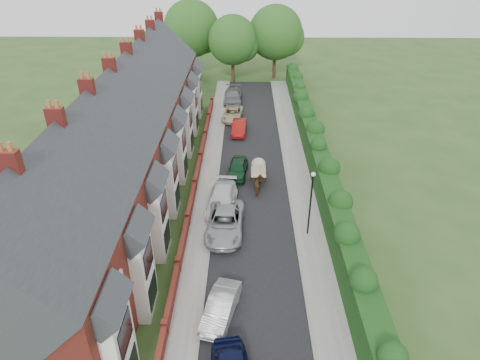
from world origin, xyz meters
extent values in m
plane|color=#2D4C1E|center=(0.00, 0.00, 0.00)|extent=(140.00, 140.00, 0.00)
cube|color=black|center=(-0.50, 11.00, 0.01)|extent=(6.00, 58.00, 0.02)
cube|color=gray|center=(3.60, 11.00, 0.06)|extent=(2.20, 58.00, 0.12)
cube|color=gray|center=(-4.35, 11.00, 0.06)|extent=(1.70, 58.00, 0.12)
cube|color=gray|center=(2.55, 11.00, 0.07)|extent=(0.18, 58.00, 0.13)
cube|color=gray|center=(-3.55, 11.00, 0.07)|extent=(0.18, 58.00, 0.13)
cube|color=#123711|center=(5.40, 11.00, 1.25)|extent=(1.50, 58.00, 2.50)
cube|color=maroon|center=(-11.00, 10.00, 3.25)|extent=(8.00, 40.00, 6.50)
cube|color=#292D31|center=(-11.00, 10.00, 6.50)|extent=(8.00, 40.20, 8.00)
cube|color=white|center=(-6.65, -8.10, 2.60)|extent=(0.70, 2.40, 5.20)
cube|color=black|center=(-6.28, -8.10, 3.80)|extent=(0.06, 1.80, 1.60)
cube|color=#292D31|center=(-6.80, -8.10, 5.60)|extent=(1.70, 2.60, 1.70)
cube|color=#3F2D2D|center=(-6.96, -6.00, 1.05)|extent=(0.08, 0.90, 2.10)
cube|color=white|center=(-6.95, -6.10, 4.40)|extent=(0.12, 1.20, 1.60)
cube|color=white|center=(-6.65, -3.10, 2.60)|extent=(0.70, 2.40, 5.20)
cube|color=black|center=(-6.28, -3.10, 1.40)|extent=(0.06, 1.80, 1.60)
cube|color=black|center=(-6.28, -3.10, 3.80)|extent=(0.06, 1.80, 1.60)
cube|color=#292D31|center=(-6.80, -3.10, 5.60)|extent=(1.70, 2.60, 1.70)
cube|color=#3F2D2D|center=(-6.96, -1.00, 1.05)|extent=(0.08, 0.90, 2.10)
cube|color=white|center=(-6.95, -1.10, 4.40)|extent=(0.12, 1.20, 1.60)
cube|color=white|center=(-6.65, 1.90, 2.60)|extent=(0.70, 2.40, 5.20)
cube|color=black|center=(-6.28, 1.90, 1.40)|extent=(0.06, 1.80, 1.60)
cube|color=black|center=(-6.28, 1.90, 3.80)|extent=(0.06, 1.80, 1.60)
cube|color=#292D31|center=(-6.80, 1.90, 5.60)|extent=(1.70, 2.60, 1.70)
cube|color=#3F2D2D|center=(-6.96, 4.00, 1.05)|extent=(0.08, 0.90, 2.10)
cube|color=white|center=(-6.95, 3.90, 4.40)|extent=(0.12, 1.20, 1.60)
cube|color=white|center=(-6.65, 6.90, 2.60)|extent=(0.70, 2.40, 5.20)
cube|color=black|center=(-6.28, 6.90, 1.40)|extent=(0.06, 1.80, 1.60)
cube|color=black|center=(-6.28, 6.90, 3.80)|extent=(0.06, 1.80, 1.60)
cube|color=#292D31|center=(-6.80, 6.90, 5.60)|extent=(1.70, 2.60, 1.70)
cube|color=#3F2D2D|center=(-6.96, 9.00, 1.05)|extent=(0.08, 0.90, 2.10)
cube|color=white|center=(-6.95, 8.90, 4.40)|extent=(0.12, 1.20, 1.60)
cube|color=white|center=(-6.65, 11.90, 2.60)|extent=(0.70, 2.40, 5.20)
cube|color=black|center=(-6.28, 11.90, 1.40)|extent=(0.06, 1.80, 1.60)
cube|color=black|center=(-6.28, 11.90, 3.80)|extent=(0.06, 1.80, 1.60)
cube|color=#292D31|center=(-6.80, 11.90, 5.60)|extent=(1.70, 2.60, 1.70)
cube|color=#3F2D2D|center=(-6.96, 14.00, 1.05)|extent=(0.08, 0.90, 2.10)
cube|color=white|center=(-6.95, 13.90, 4.40)|extent=(0.12, 1.20, 1.60)
cube|color=white|center=(-6.65, 16.90, 2.60)|extent=(0.70, 2.40, 5.20)
cube|color=black|center=(-6.28, 16.90, 1.40)|extent=(0.06, 1.80, 1.60)
cube|color=black|center=(-6.28, 16.90, 3.80)|extent=(0.06, 1.80, 1.60)
cube|color=#292D31|center=(-6.80, 16.90, 5.60)|extent=(1.70, 2.60, 1.70)
cube|color=#3F2D2D|center=(-6.96, 19.00, 1.05)|extent=(0.08, 0.90, 2.10)
cube|color=white|center=(-6.95, 18.90, 4.40)|extent=(0.12, 1.20, 1.60)
cube|color=white|center=(-6.65, 21.90, 2.60)|extent=(0.70, 2.40, 5.20)
cube|color=black|center=(-6.28, 21.90, 1.40)|extent=(0.06, 1.80, 1.60)
cube|color=black|center=(-6.28, 21.90, 3.80)|extent=(0.06, 1.80, 1.60)
cube|color=#292D31|center=(-6.80, 21.90, 5.60)|extent=(1.70, 2.60, 1.70)
cube|color=#3F2D2D|center=(-6.96, 24.00, 1.05)|extent=(0.08, 0.90, 2.10)
cube|color=white|center=(-6.95, 23.90, 4.40)|extent=(0.12, 1.20, 1.60)
cube|color=white|center=(-6.65, 26.90, 2.60)|extent=(0.70, 2.40, 5.20)
cube|color=black|center=(-6.28, 26.90, 1.40)|extent=(0.06, 1.80, 1.60)
cube|color=black|center=(-6.28, 26.90, 3.80)|extent=(0.06, 1.80, 1.60)
cube|color=#292D31|center=(-6.80, 26.90, 5.60)|extent=(1.70, 2.60, 1.70)
cube|color=#3F2D2D|center=(-6.96, 29.00, 1.05)|extent=(0.08, 0.90, 2.10)
cube|color=white|center=(-6.95, 28.90, 4.40)|extent=(0.12, 1.20, 1.60)
cube|color=maroon|center=(-11.00, -5.00, 10.30)|extent=(0.90, 0.50, 1.60)
cylinder|color=#A35931|center=(-11.20, -5.00, 11.25)|extent=(0.20, 0.20, 0.50)
cylinder|color=#A35931|center=(-10.80, -5.00, 11.25)|extent=(0.20, 0.20, 0.50)
cube|color=maroon|center=(-11.00, 0.00, 10.30)|extent=(0.90, 0.50, 1.60)
cylinder|color=#A35931|center=(-11.20, 0.00, 11.25)|extent=(0.20, 0.20, 0.50)
cylinder|color=#A35931|center=(-10.80, 0.00, 11.25)|extent=(0.20, 0.20, 0.50)
cube|color=maroon|center=(-11.00, 5.00, 10.30)|extent=(0.90, 0.50, 1.60)
cylinder|color=#A35931|center=(-11.20, 5.00, 11.25)|extent=(0.20, 0.20, 0.50)
cylinder|color=#A35931|center=(-10.80, 5.00, 11.25)|extent=(0.20, 0.20, 0.50)
cube|color=maroon|center=(-11.00, 10.00, 10.30)|extent=(0.90, 0.50, 1.60)
cylinder|color=#A35931|center=(-11.20, 10.00, 11.25)|extent=(0.20, 0.20, 0.50)
cylinder|color=#A35931|center=(-10.80, 10.00, 11.25)|extent=(0.20, 0.20, 0.50)
cube|color=maroon|center=(-11.00, 15.00, 10.30)|extent=(0.90, 0.50, 1.60)
cylinder|color=#A35931|center=(-11.20, 15.00, 11.25)|extent=(0.20, 0.20, 0.50)
cylinder|color=#A35931|center=(-10.80, 15.00, 11.25)|extent=(0.20, 0.20, 0.50)
cube|color=maroon|center=(-11.00, 20.00, 10.30)|extent=(0.90, 0.50, 1.60)
cylinder|color=#A35931|center=(-11.20, 20.00, 11.25)|extent=(0.20, 0.20, 0.50)
cylinder|color=#A35931|center=(-10.80, 20.00, 11.25)|extent=(0.20, 0.20, 0.50)
cube|color=maroon|center=(-11.00, 25.00, 10.30)|extent=(0.90, 0.50, 1.60)
cylinder|color=#A35931|center=(-11.20, 25.00, 11.25)|extent=(0.20, 0.20, 0.50)
cylinder|color=#A35931|center=(-10.80, 25.00, 11.25)|extent=(0.20, 0.20, 0.50)
cube|color=maroon|center=(-11.00, 30.00, 10.30)|extent=(0.90, 0.50, 1.60)
cylinder|color=#A35931|center=(-11.20, 30.00, 11.25)|extent=(0.20, 0.20, 0.50)
cylinder|color=#A35931|center=(-10.80, 30.00, 11.25)|extent=(0.20, 0.20, 0.50)
cube|color=maroon|center=(-5.35, -2.50, 0.45)|extent=(0.30, 4.70, 0.90)
cube|color=maroon|center=(-5.35, 2.50, 0.45)|extent=(0.30, 4.70, 0.90)
cube|color=maroon|center=(-5.35, 7.50, 0.45)|extent=(0.30, 4.70, 0.90)
cube|color=maroon|center=(-5.35, 12.50, 0.45)|extent=(0.30, 4.70, 0.90)
cube|color=maroon|center=(-5.35, 17.50, 0.45)|extent=(0.30, 4.70, 0.90)
cube|color=maroon|center=(-5.35, 22.50, 0.45)|extent=(0.30, 4.70, 0.90)
cube|color=maroon|center=(-5.35, 27.50, 0.45)|extent=(0.30, 4.70, 0.90)
cube|color=maroon|center=(-5.35, -5.00, 0.55)|extent=(0.35, 0.35, 1.10)
cube|color=maroon|center=(-5.35, 0.00, 0.55)|extent=(0.35, 0.35, 1.10)
cube|color=maroon|center=(-5.35, 5.00, 0.55)|extent=(0.35, 0.35, 1.10)
cube|color=maroon|center=(-5.35, 10.00, 0.55)|extent=(0.35, 0.35, 1.10)
cube|color=maroon|center=(-5.35, 15.00, 0.55)|extent=(0.35, 0.35, 1.10)
cube|color=maroon|center=(-5.35, 20.00, 0.55)|extent=(0.35, 0.35, 1.10)
cube|color=maroon|center=(-5.35, 25.00, 0.55)|extent=(0.35, 0.35, 1.10)
cube|color=maroon|center=(-5.35, 30.00, 0.55)|extent=(0.35, 0.35, 1.10)
cylinder|color=black|center=(3.40, 4.00, 2.40)|extent=(0.12, 0.12, 4.80)
cylinder|color=black|center=(3.40, 4.00, 4.85)|extent=(0.20, 0.20, 0.10)
sphere|color=silver|center=(3.40, 4.00, 5.00)|extent=(0.32, 0.32, 0.32)
cylinder|color=#332316|center=(-3.00, 40.00, 2.38)|extent=(0.50, 0.50, 4.75)
sphere|color=#1D4F1A|center=(-3.00, 40.00, 5.89)|extent=(6.80, 6.80, 6.80)
sphere|color=#1D4F1A|center=(-1.64, 40.30, 5.23)|extent=(4.76, 4.76, 4.76)
cylinder|color=#332316|center=(3.00, 42.00, 2.62)|extent=(0.50, 0.50, 5.25)
sphere|color=#1D4F1A|center=(3.00, 42.00, 6.51)|extent=(7.60, 7.60, 7.60)
sphere|color=#1D4F1A|center=(4.52, 42.30, 5.78)|extent=(5.32, 5.32, 5.32)
cylinder|color=#332316|center=(-9.00, 43.00, 2.75)|extent=(0.50, 0.50, 5.50)
sphere|color=#1D4F1A|center=(-9.00, 43.00, 6.82)|extent=(8.00, 8.00, 8.00)
sphere|color=#1D4F1A|center=(-7.40, 43.30, 6.05)|extent=(5.60, 5.60, 5.60)
imported|color=#B1B1B6|center=(-2.43, -3.60, 0.68)|extent=(2.37, 4.33, 1.35)
imported|color=#9DA0A4|center=(-2.55, 4.35, 0.78)|extent=(2.84, 5.75, 1.57)
imported|color=silver|center=(-2.94, 7.26, 0.78)|extent=(2.63, 5.52, 1.55)
imported|color=#113A1D|center=(-1.80, 12.60, 0.69)|extent=(2.03, 4.20, 1.38)
imported|color=maroon|center=(-1.81, 21.80, 0.68)|extent=(1.61, 4.18, 1.36)
imported|color=#C0AC8B|center=(-2.63, 25.81, 0.64)|extent=(2.64, 4.80, 1.28)
imported|color=slate|center=(-2.79, 31.52, 0.78)|extent=(2.26, 5.43, 1.57)
imported|color=#4B321B|center=(0.02, 9.61, 0.70)|extent=(0.79, 1.68, 1.41)
cube|color=black|center=(0.02, 11.40, 0.81)|extent=(1.14, 1.90, 0.48)
cylinder|color=#B8AA8F|center=(0.02, 11.40, 1.48)|extent=(1.24, 1.19, 1.24)
cube|color=#B8AA8F|center=(0.02, 11.40, 1.05)|extent=(1.26, 1.95, 0.04)
cylinder|color=black|center=(-0.60, 11.97, 0.43)|extent=(0.08, 0.86, 0.86)
cylinder|color=black|center=(0.63, 11.97, 0.43)|extent=(0.08, 0.86, 0.86)
cylinder|color=black|center=(-0.32, 10.35, 0.86)|extent=(0.06, 1.71, 0.06)
cylinder|color=black|center=(0.35, 10.35, 0.86)|extent=(0.06, 1.71, 0.06)
camera|label=1|loc=(-1.10, -20.68, 18.96)|focal=32.00mm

